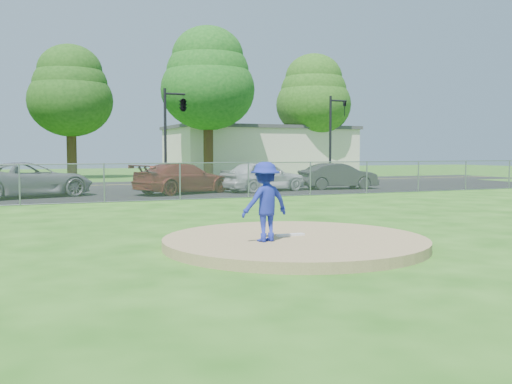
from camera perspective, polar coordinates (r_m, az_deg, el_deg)
ground at (r=21.09m, az=-8.71°, el=-1.32°), size 120.00×120.00×0.00m
pitchers_mound at (r=11.76m, az=3.91°, el=-5.01°), size 5.40×5.40×0.20m
pitching_rubber at (r=11.91m, az=3.47°, el=-4.30°), size 0.60×0.15×0.04m
chain_link_fence at (r=22.97m, az=-10.01°, el=0.97°), size 40.00×0.06×1.50m
parking_lot at (r=27.40m, az=-12.19°, el=-0.14°), size 50.00×8.00×0.01m
street at (r=34.77m, az=-14.63°, el=0.68°), size 60.00×7.00×0.01m
commercial_building at (r=52.81m, az=0.33°, el=4.24°), size 16.40×9.40×4.30m
tree_center at (r=44.75m, az=-18.07°, el=9.62°), size 6.16×6.16×9.84m
tree_right at (r=45.04m, az=-4.83°, el=11.27°), size 7.28×7.28×11.63m
tree_far_right at (r=52.17m, az=5.77°, el=9.61°), size 6.72×6.72×10.74m
traffic_signal_center at (r=33.73m, az=-7.48°, el=8.51°), size 1.42×2.48×5.60m
traffic_signal_right at (r=37.81m, az=7.76°, el=6.12°), size 1.28×0.20×5.60m
pitcher at (r=11.09m, az=0.93°, el=-0.98°), size 1.09×0.74×1.55m
parked_car_gray at (r=26.34m, az=-21.79°, el=1.15°), size 5.91×4.13×1.50m
parked_car_darkred at (r=26.81m, az=-7.31°, el=1.36°), size 5.28×3.65×1.42m
parked_car_pearl at (r=28.18m, az=0.70°, el=1.61°), size 4.72×2.73×1.51m
parked_car_charcoal at (r=30.30m, az=8.22°, el=1.59°), size 4.23×1.84×1.35m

